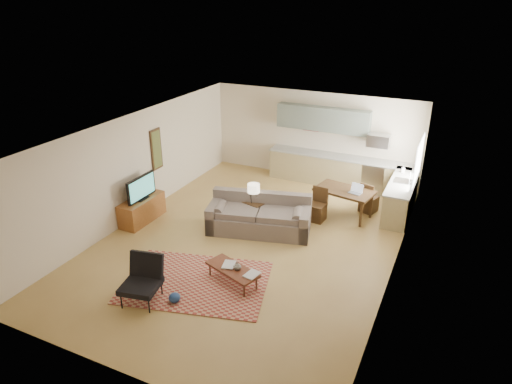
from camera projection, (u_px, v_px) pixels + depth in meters
The scene contains 25 objects.
room at pixel (250, 189), 10.24m from camera, with size 9.00×9.00×9.00m.
kitchen_counter_back at pixel (338, 171), 13.71m from camera, with size 4.26×0.64×0.92m, color tan, non-canonical shape.
kitchen_counter_right at pixel (401, 197), 11.95m from camera, with size 0.64×2.26×0.92m, color tan, non-canonical shape.
kitchen_range at pixel (374, 177), 13.29m from camera, with size 0.62×0.62×0.90m, color #A5A8AD.
kitchen_microwave at pixel (379, 140), 12.86m from camera, with size 0.62×0.40×0.35m, color #A5A8AD.
upper_cabinets at pixel (323, 119), 13.46m from camera, with size 2.80×0.34×0.70m, color slate.
window_right at pixel (419, 160), 11.39m from camera, with size 0.02×1.40×1.05m, color white.
wall_art_left at pixel (157, 149), 12.14m from camera, with size 0.06×0.42×1.10m, color olive, non-canonical shape.
triptych at pixel (311, 123), 13.81m from camera, with size 1.70×0.04×0.50m, color beige, non-canonical shape.
rug at pixel (196, 282), 9.25m from camera, with size 2.86×1.98×0.02m, color maroon.
sofa at pixel (259, 215), 11.05m from camera, with size 2.57×1.12×0.89m, color #695B53, non-canonical shape.
coffee_table at pixel (233, 276), 9.17m from camera, with size 1.17×0.46×0.35m, color #4F2314, non-canonical shape.
book_a at pixel (223, 264), 9.22m from camera, with size 0.31×0.37×0.03m, color maroon.
book_b at pixel (247, 272), 8.95m from camera, with size 0.29×0.36×0.02m, color navy.
vase at pixel (237, 266), 9.04m from camera, with size 0.17×0.17×0.16m, color black.
armchair at pixel (140, 282), 8.52m from camera, with size 0.78×0.78×0.89m, color black, non-canonical shape.
tv_credenza at pixel (142, 210), 11.63m from camera, with size 0.51×1.33×0.61m, color brown, non-canonical shape.
tv at pixel (141, 188), 11.36m from camera, with size 0.10×1.02×0.61m, color black, non-canonical shape.
console_table at pixel (254, 213), 11.43m from camera, with size 0.53×0.36×0.62m, color #372312, non-canonical shape.
table_lamp at pixel (254, 193), 11.20m from camera, with size 0.30×0.30×0.50m, color beige, non-canonical shape.
dining_table at pixel (344, 203), 11.86m from camera, with size 1.46×0.84×0.74m, color #372312, non-canonical shape.
dining_chair_near at pixel (317, 205), 11.60m from camera, with size 0.41×0.43×0.87m, color #372312, non-canonical shape.
dining_chair_far at pixel (369, 197), 12.07m from camera, with size 0.40×0.42×0.84m, color #372312, non-canonical shape.
laptop at pixel (355, 189), 11.47m from camera, with size 0.31×0.23×0.23m, color #A5A8AD, non-canonical shape.
soap_bottle at pixel (403, 169), 12.29m from camera, with size 0.10×0.10×0.19m, color beige.
Camera 1 is at (4.09, -8.45, 5.44)m, focal length 32.00 mm.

